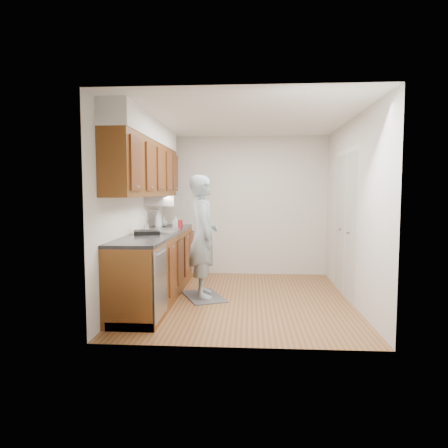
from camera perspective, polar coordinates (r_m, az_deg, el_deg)
name	(u,v)px	position (r m, az deg, el deg)	size (l,w,h in m)	color
floor	(241,299)	(5.73, 2.47, -10.67)	(3.50, 3.50, 0.00)	#965E39
ceiling	(242,119)	(5.61, 2.57, 14.79)	(3.50, 3.50, 0.00)	white
wall_left	(135,210)	(5.76, -12.59, 1.93)	(0.02, 3.50, 2.50)	silver
wall_right	(352,211)	(5.70, 17.79, 1.79)	(0.02, 3.50, 2.50)	silver
wall_back	(244,206)	(7.28, 2.81, 2.59)	(3.00, 0.02, 2.50)	silver
counter	(157,264)	(5.77, -9.58, -5.64)	(0.64, 2.80, 1.30)	brown
upper_cabinets	(147,160)	(5.77, -10.96, 8.91)	(0.47, 2.80, 1.21)	brown
closet_door	(345,226)	(6.00, 16.93, -0.21)	(0.02, 1.22, 2.05)	silver
floor_mat	(204,296)	(5.84, -2.93, -10.29)	(0.47, 0.80, 0.02)	#59595C
person	(203,228)	(5.66, -2.97, -0.60)	(0.69, 0.46, 1.96)	#8A9EA7
soap_bottle_a	(159,219)	(6.36, -9.32, 0.77)	(0.11, 0.11, 0.30)	silver
soap_bottle_b	(176,222)	(6.37, -6.90, 0.26)	(0.08, 0.08, 0.18)	silver
soap_bottle_c	(164,221)	(6.58, -8.64, 0.36)	(0.13, 0.13, 0.17)	silver
soda_can	(180,224)	(6.17, -6.28, -0.06)	(0.07, 0.07, 0.14)	#A41C25
dish_rack	(147,232)	(5.45, -10.99, -1.19)	(0.33, 0.28, 0.05)	black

